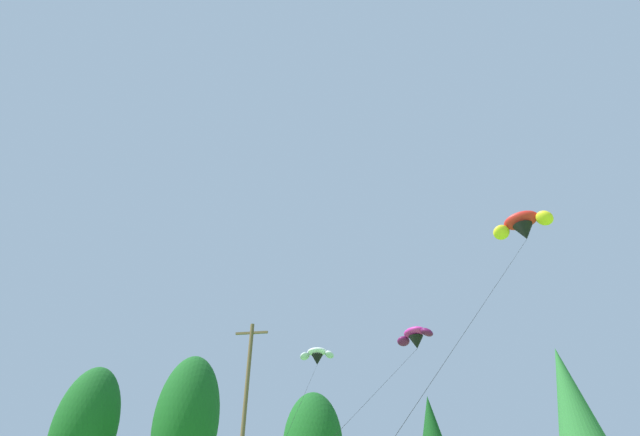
{
  "coord_description": "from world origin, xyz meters",
  "views": [
    {
      "loc": [
        2.94,
        7.37,
        1.94
      ],
      "look_at": [
        0.34,
        25.36,
        14.37
      ],
      "focal_mm": 24.56,
      "sensor_mm": 36.0,
      "label": 1
    }
  ],
  "objects_px": {
    "parafoil_kite_high_magenta": "(415,337)",
    "parafoil_kite_mid_red_yellow": "(523,226)",
    "utility_pole": "(244,422)",
    "parafoil_kite_far_white": "(317,356)"
  },
  "relations": [
    {
      "from": "utility_pole",
      "to": "parafoil_kite_far_white",
      "type": "xyz_separation_m",
      "value": [
        2.94,
        9.85,
        6.78
      ]
    },
    {
      "from": "parafoil_kite_high_magenta",
      "to": "parafoil_kite_mid_red_yellow",
      "type": "bearing_deg",
      "value": -47.68
    },
    {
      "from": "parafoil_kite_high_magenta",
      "to": "parafoil_kite_mid_red_yellow",
      "type": "height_order",
      "value": "parafoil_kite_mid_red_yellow"
    },
    {
      "from": "parafoil_kite_high_magenta",
      "to": "utility_pole",
      "type": "bearing_deg",
      "value": -166.68
    },
    {
      "from": "utility_pole",
      "to": "parafoil_kite_high_magenta",
      "type": "relative_size",
      "value": 0.81
    },
    {
      "from": "parafoil_kite_far_white",
      "to": "utility_pole",
      "type": "bearing_deg",
      "value": -106.6
    },
    {
      "from": "parafoil_kite_high_magenta",
      "to": "parafoil_kite_mid_red_yellow",
      "type": "distance_m",
      "value": 10.38
    },
    {
      "from": "parafoil_kite_mid_red_yellow",
      "to": "parafoil_kite_far_white",
      "type": "distance_m",
      "value": 20.53
    },
    {
      "from": "utility_pole",
      "to": "parafoil_kite_mid_red_yellow",
      "type": "distance_m",
      "value": 20.26
    },
    {
      "from": "parafoil_kite_mid_red_yellow",
      "to": "parafoil_kite_far_white",
      "type": "height_order",
      "value": "parafoil_kite_mid_red_yellow"
    }
  ]
}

